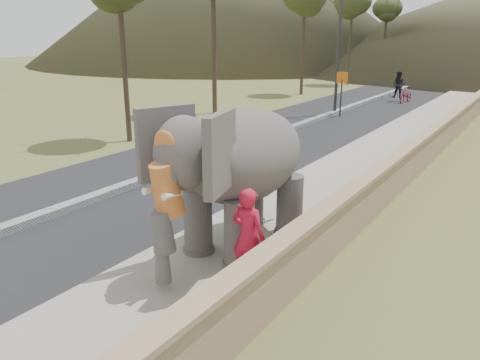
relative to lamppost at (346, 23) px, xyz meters
name	(u,v)px	position (x,y,z in m)	size (l,w,h in m)	color
ground	(248,246)	(4.69, -16.92, -4.87)	(160.00, 160.00, 0.00)	olive
road	(274,136)	(-0.31, -6.92, -4.86)	(7.00, 120.00, 0.03)	black
median	(274,134)	(-0.31, -6.92, -4.76)	(0.35, 120.00, 0.22)	black
walkway	(387,150)	(4.69, -6.92, -4.80)	(3.00, 120.00, 0.15)	#9E9687
parapet	(433,143)	(6.34, -6.92, -4.32)	(0.30, 120.00, 1.10)	tan
lamppost	(346,23)	(0.00, 0.00, 0.00)	(1.76, 0.36, 8.00)	#2A2B2F
signboard	(342,86)	(0.19, -0.46, -3.23)	(0.60, 0.08, 2.40)	#2D2D33
elephant_and_man	(246,176)	(4.71, -17.03, -3.25)	(2.41, 4.21, 2.98)	#605B57
motorcyclist	(403,90)	(1.49, 7.01, -4.08)	(1.38, 1.89, 2.01)	maroon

